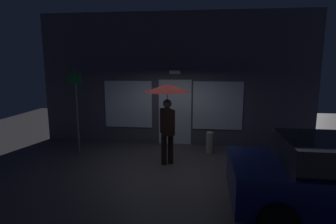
# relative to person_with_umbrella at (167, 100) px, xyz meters

# --- Properties ---
(ground_plane) EXTENTS (18.00, 18.00, 0.00)m
(ground_plane) POSITION_rel_person_with_umbrella_xyz_m (0.04, -0.24, -1.76)
(ground_plane) COLOR #423F44
(building_facade) EXTENTS (9.16, 0.48, 4.39)m
(building_facade) POSITION_rel_person_with_umbrella_xyz_m (0.04, 2.11, 0.42)
(building_facade) COLOR #4C4C56
(building_facade) RESTS_ON ground
(person_with_umbrella) EXTENTS (1.22, 1.22, 2.18)m
(person_with_umbrella) POSITION_rel_person_with_umbrella_xyz_m (0.00, 0.00, 0.00)
(person_with_umbrella) COLOR black
(person_with_umbrella) RESTS_ON ground
(street_sign_post) EXTENTS (0.40, 0.07, 2.53)m
(street_sign_post) POSITION_rel_person_with_umbrella_xyz_m (-2.81, 0.62, -0.33)
(street_sign_post) COLOR #595B60
(street_sign_post) RESTS_ON ground
(sidewalk_bollard) EXTENTS (0.22, 0.22, 0.65)m
(sidewalk_bollard) POSITION_rel_person_with_umbrella_xyz_m (1.19, 1.08, -1.43)
(sidewalk_bollard) COLOR #B2A899
(sidewalk_bollard) RESTS_ON ground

